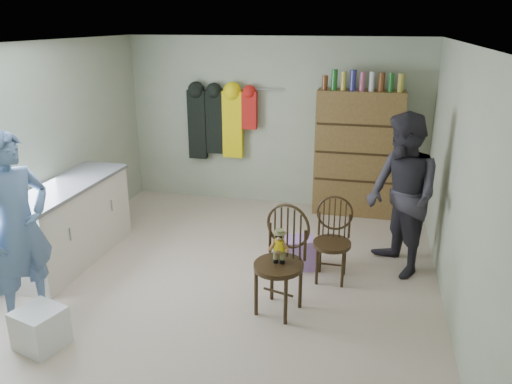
% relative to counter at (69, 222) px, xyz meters
% --- Properties ---
extents(ground_plane, '(5.00, 5.00, 0.00)m').
position_rel_counter_xyz_m(ground_plane, '(1.95, 0.00, -0.47)').
color(ground_plane, beige).
rests_on(ground_plane, ground).
extents(room_walls, '(5.00, 5.00, 5.00)m').
position_rel_counter_xyz_m(room_walls, '(1.95, 0.53, 1.11)').
color(room_walls, '#A9B194').
rests_on(room_walls, ground).
extents(counter, '(0.64, 1.86, 0.94)m').
position_rel_counter_xyz_m(counter, '(0.00, 0.00, 0.00)').
color(counter, silver).
rests_on(counter, ground).
extents(plastic_tub, '(0.46, 0.44, 0.36)m').
position_rel_counter_xyz_m(plastic_tub, '(0.69, -1.58, -0.29)').
color(plastic_tub, white).
rests_on(plastic_tub, ground).
extents(chair_front, '(0.59, 0.59, 1.07)m').
position_rel_counter_xyz_m(chair_front, '(2.62, -0.51, 0.12)').
color(chair_front, black).
rests_on(chair_front, ground).
extents(chair_far, '(0.41, 0.41, 0.92)m').
position_rel_counter_xyz_m(chair_far, '(3.04, 0.24, 0.02)').
color(chair_far, black).
rests_on(chair_far, ground).
extents(striped_bag, '(0.42, 0.38, 0.37)m').
position_rel_counter_xyz_m(striped_bag, '(2.66, 0.39, -0.29)').
color(striped_bag, pink).
rests_on(striped_bag, ground).
extents(person_left, '(0.61, 0.76, 1.82)m').
position_rel_counter_xyz_m(person_left, '(0.29, -1.17, 0.44)').
color(person_left, '#56739F').
rests_on(person_left, ground).
extents(person_right, '(1.01, 1.09, 1.80)m').
position_rel_counter_xyz_m(person_right, '(3.74, 0.58, 0.43)').
color(person_right, '#2D2B33').
rests_on(person_right, ground).
extents(dresser, '(1.20, 0.39, 2.08)m').
position_rel_counter_xyz_m(dresser, '(3.20, 2.30, 0.45)').
color(dresser, brown).
rests_on(dresser, ground).
extents(coat_rack, '(1.42, 0.12, 1.09)m').
position_rel_counter_xyz_m(coat_rack, '(1.12, 2.38, 0.78)').
color(coat_rack, '#99999E').
rests_on(coat_rack, ground).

